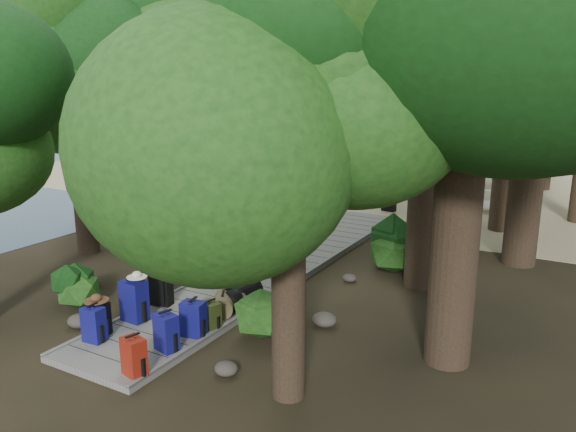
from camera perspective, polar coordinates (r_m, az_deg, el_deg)
The scene contains 49 objects.
ground at distance 13.14m, azimuth -3.33°, elevation -6.57°, with size 120.00×120.00×0.00m, color #312818.
sand_beach at distance 27.54m, azimuth 15.07°, elevation 3.87°, with size 40.00×22.00×0.02m, color tan.
water_bay at distance 52.61m, azimuth -18.17°, elevation 8.25°, with size 50.00×60.00×0.02m, color #274150.
distant_hill at distance 74.86m, azimuth -9.25°, elevation 10.25°, with size 32.00×16.00×12.00m, color black.
boardwalk at distance 13.92m, azimuth -1.10°, elevation -5.09°, with size 2.00×12.00×0.12m, color gray.
backpack_left_a at distance 10.44m, azimuth -19.14°, elevation -10.20°, with size 0.37×0.26×0.69m, color navy, non-canonical shape.
backpack_left_b at distance 10.67m, azimuth -18.66°, elevation -9.74°, with size 0.35×0.25×0.65m, color black, non-canonical shape.
backpack_left_c at distance 11.03m, azimuth -15.36°, elevation -8.09°, with size 0.47×0.33×0.87m, color navy, non-canonical shape.
backpack_right_a at distance 9.18m, azimuth -15.40°, elevation -13.42°, with size 0.38×0.27×0.67m, color #9A240A, non-canonical shape.
backpack_right_b at distance 9.81m, azimuth -12.28°, elevation -11.28°, with size 0.39×0.27×0.71m, color navy, non-canonical shape.
backpack_right_c at distance 10.22m, azimuth -9.59°, elevation -10.08°, with size 0.41×0.29×0.70m, color navy, non-canonical shape.
backpack_right_d at distance 10.51m, azimuth -7.89°, elevation -9.81°, with size 0.36×0.26×0.54m, color #2C3714, non-canonical shape.
duffel_right_khaki at distance 11.07m, azimuth -6.58°, elevation -8.86°, with size 0.41×0.62×0.41m, color brown, non-canonical shape.
duffel_right_black at distance 11.45m, azimuth -4.61°, elevation -7.86°, with size 0.47×0.75×0.47m, color black, non-canonical shape.
suitcase_on_boardwalk at distance 11.67m, azimuth -12.78°, elevation -7.20°, with size 0.44×0.24×0.68m, color black, non-canonical shape.
lone_suitcase_on_sand at distance 19.97m, azimuth 10.23°, elevation 1.54°, with size 0.46×0.27×0.73m, color black, non-canonical shape.
hat_brown at distance 10.51m, azimuth -18.92°, elevation -7.81°, with size 0.43×0.43×0.13m, color #51351E, non-canonical shape.
hat_white at distance 10.83m, azimuth -15.12°, elevation -5.70°, with size 0.38×0.38×0.13m, color silver, non-canonical shape.
kayak at distance 22.33m, azimuth 3.66°, elevation 2.54°, with size 0.77×3.52×0.35m, color #B10F1C.
sun_lounger at distance 20.96m, azimuth 19.82°, elevation 1.39°, with size 0.64×2.00×0.64m, color silver, non-canonical shape.
tree_right_a at distance 7.54m, azimuth 0.05°, elevation 5.55°, with size 4.20×4.20×7.00m, color black, non-canonical shape.
tree_right_b at distance 8.93m, azimuth 18.15°, elevation 18.28°, with size 6.02×6.02×10.75m, color black, non-canonical shape.
tree_right_c at distance 12.27m, azimuth 14.06°, elevation 12.24°, with size 4.99×4.99×8.64m, color black, non-canonical shape.
tree_right_d at distance 14.77m, azimuth 24.48°, elevation 17.60°, with size 6.38×6.38×11.69m, color black, non-canonical shape.
tree_right_e at distance 17.95m, azimuth 22.12°, elevation 14.49°, with size 5.64×5.64×10.16m, color black, non-canonical shape.
tree_left_b at distance 15.48m, azimuth -20.82°, elevation 11.63°, with size 4.68×4.68×8.42m, color black, non-canonical shape.
tree_left_c at distance 16.77m, azimuth -10.51°, elevation 12.39°, with size 4.84×4.84×8.42m, color black, non-canonical shape.
tree_back_a at distance 26.10m, azimuth 10.56°, elevation 13.84°, with size 5.38×5.38×9.31m, color black, non-canonical shape.
tree_back_b at distance 26.32m, azimuth 19.25°, elevation 14.10°, with size 5.62×5.62×10.03m, color black, non-canonical shape.
tree_back_c at distance 25.52m, azimuth 25.39°, elevation 12.69°, with size 5.13×5.13×9.24m, color black, non-canonical shape.
tree_back_d at distance 27.89m, azimuth 4.31°, elevation 11.62°, with size 4.18×4.18×6.97m, color black, non-canonical shape.
palm_right_a at distance 16.30m, azimuth 16.10°, elevation 10.53°, with size 4.44×4.44×7.56m, color #1A4713, non-canonical shape.
palm_right_b at distance 21.79m, azimuth 24.91°, elevation 12.33°, with size 4.62×4.62×8.93m, color #1A4713, non-canonical shape.
palm_right_c at distance 23.19m, azimuth 18.25°, elevation 10.26°, with size 4.26×4.26×6.77m, color #1A4713, non-canonical shape.
palm_left_a at distance 20.62m, azimuth -3.99°, elevation 10.52°, with size 4.25×4.25×6.76m, color #1A4713, non-canonical shape.
rock_left_a at distance 11.46m, azimuth -20.44°, elevation -9.96°, with size 0.46×0.41×0.25m, color #4C473F, non-canonical shape.
rock_left_b at distance 13.46m, azimuth -19.27°, elevation -6.41°, with size 0.36×0.32×0.20m, color #4C473F, non-canonical shape.
rock_left_c at distance 14.25m, azimuth -9.57°, elevation -4.41°, with size 0.57×0.52×0.32m, color #4C473F, non-canonical shape.
rock_left_d at distance 16.65m, azimuth -5.07°, elevation -1.83°, with size 0.32×0.29×0.18m, color #4C473F, non-canonical shape.
rock_right_a at distance 9.26m, azimuth -6.30°, elevation -15.16°, with size 0.39×0.35×0.21m, color #4C473F, non-canonical shape.
rock_right_b at distance 10.83m, azimuth 3.72°, elevation -10.46°, with size 0.48×0.43×0.27m, color #4C473F, non-canonical shape.
rock_right_c at distance 13.10m, azimuth 6.27°, elevation -6.27°, with size 0.33×0.30×0.18m, color #4C473F, non-canonical shape.
rock_right_d at distance 15.78m, azimuth 13.77°, elevation -2.89°, with size 0.51×0.46×0.28m, color #4C473F, non-canonical shape.
shrub_left_a at distance 12.32m, azimuth -20.64°, elevation -6.70°, with size 0.99×0.99×0.89m, color #194414, non-canonical shape.
shrub_left_b at distance 14.77m, azimuth -9.81°, elevation -2.95°, with size 0.80×0.80×0.72m, color #194414, non-canonical shape.
shrub_left_c at distance 17.91m, azimuth -4.70°, elevation 0.73°, with size 1.15×1.15×1.04m, color #194414, non-canonical shape.
shrub_right_a at distance 10.27m, azimuth -1.86°, elevation -9.84°, with size 1.02×1.02×0.92m, color #194414, non-canonical shape.
shrub_right_b at distance 13.86m, azimuth 10.31°, elevation -2.80°, with size 1.47×1.47×1.32m, color #194414, non-canonical shape.
shrub_right_c at distance 17.40m, azimuth 13.55°, elevation -0.41°, with size 0.89×0.89×0.80m, color #194414, non-canonical shape.
Camera 1 is at (6.73, -10.31, 4.60)m, focal length 35.00 mm.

